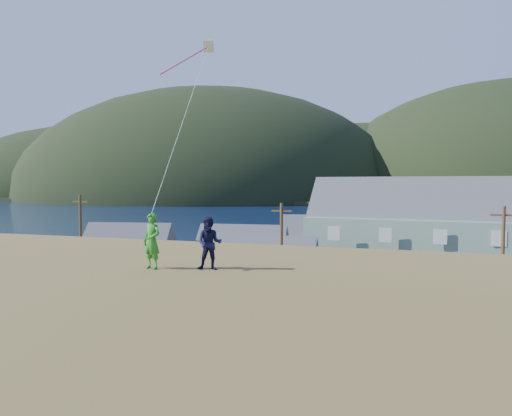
% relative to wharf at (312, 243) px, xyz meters
% --- Properties ---
extents(ground, '(900.00, 900.00, 0.00)m').
position_rel_wharf_xyz_m(ground, '(6.00, -40.00, -0.45)').
color(ground, '#0A1638').
rests_on(ground, ground).
extents(grass_strip, '(110.00, 8.00, 0.10)m').
position_rel_wharf_xyz_m(grass_strip, '(6.00, -42.00, -0.40)').
color(grass_strip, '#4C3D19').
rests_on(grass_strip, ground).
extents(waterfront_lot, '(72.00, 36.00, 0.12)m').
position_rel_wharf_xyz_m(waterfront_lot, '(6.00, -23.00, -0.39)').
color(waterfront_lot, '#28282B').
rests_on(waterfront_lot, ground).
extents(wharf, '(26.00, 14.00, 0.90)m').
position_rel_wharf_xyz_m(wharf, '(0.00, 0.00, 0.00)').
color(wharf, gray).
rests_on(wharf, ground).
extents(far_shore, '(900.00, 320.00, 2.00)m').
position_rel_wharf_xyz_m(far_shore, '(6.00, 290.00, 0.55)').
color(far_shore, black).
rests_on(far_shore, ground).
extents(far_hills, '(760.00, 265.00, 143.00)m').
position_rel_wharf_xyz_m(far_hills, '(41.59, 239.38, 1.55)').
color(far_hills, black).
rests_on(far_hills, ground).
extents(lodge, '(37.44, 13.27, 12.91)m').
position_rel_wharf_xyz_m(lodge, '(22.02, -20.68, 4.51)').
color(lodge, slate).
rests_on(lodge, waterfront_lot).
extents(shed_teal, '(9.98, 7.83, 7.11)m').
position_rel_wharf_xyz_m(shed_teal, '(-13.26, -31.80, 2.20)').
color(shed_teal, '#2D6469').
rests_on(shed_teal, waterfront_lot).
extents(shed_palegreen_near, '(9.83, 6.67, 6.80)m').
position_rel_wharf_xyz_m(shed_palegreen_near, '(-2.24, -27.76, 2.11)').
color(shed_palegreen_near, gray).
rests_on(shed_palegreen_near, waterfront_lot).
extents(shed_white, '(7.86, 5.43, 6.08)m').
position_rel_wharf_xyz_m(shed_white, '(2.42, -31.65, 1.90)').
color(shed_white, silver).
rests_on(shed_white, waterfront_lot).
extents(shed_palegreen_far, '(11.70, 8.19, 7.17)m').
position_rel_wharf_xyz_m(shed_palegreen_far, '(3.88, -14.05, 2.29)').
color(shed_palegreen_far, gray).
rests_on(shed_palegreen_far, waterfront_lot).
extents(utility_poles, '(33.55, 0.24, 8.83)m').
position_rel_wharf_xyz_m(utility_poles, '(3.43, -38.50, 3.92)').
color(utility_poles, '#47331E').
rests_on(utility_poles, waterfront_lot).
extents(parked_cars, '(21.24, 12.18, 1.52)m').
position_rel_wharf_xyz_m(parked_cars, '(-5.11, -19.92, 0.37)').
color(parked_cars, silver).
rests_on(parked_cars, waterfront_lot).
extents(kite_flyer_green, '(0.73, 0.57, 1.77)m').
position_rel_wharf_xyz_m(kite_flyer_green, '(5.94, -59.23, 7.63)').
color(kite_flyer_green, '#298925').
rests_on(kite_flyer_green, hillside).
extents(kite_flyer_navy, '(0.92, 0.79, 1.66)m').
position_rel_wharf_xyz_m(kite_flyer_navy, '(7.74, -58.83, 7.58)').
color(kite_flyer_navy, black).
rests_on(kite_flyer_navy, hillside).
extents(kite_rig, '(1.32, 4.09, 10.78)m').
position_rel_wharf_xyz_m(kite_rig, '(4.51, -51.90, 15.71)').
color(kite_rig, '#EAEDB4').
rests_on(kite_rig, ground).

